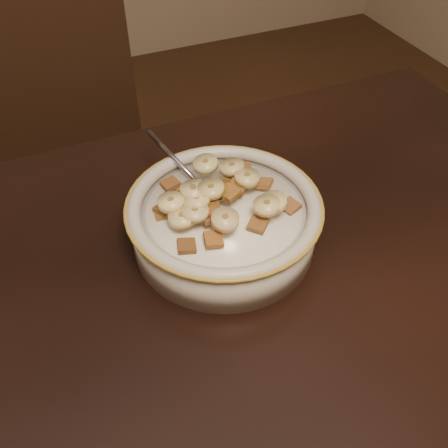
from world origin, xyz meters
name	(u,v)px	position (x,y,z in m)	size (l,w,h in m)	color
table	(115,425)	(0.00, 0.00, 0.73)	(1.40, 0.90, 0.04)	black
chair	(78,196)	(0.05, 0.69, 0.45)	(0.40, 0.40, 0.90)	black
cereal_bowl	(224,226)	(0.19, 0.17, 0.78)	(0.22, 0.22, 0.05)	beige
milk	(224,210)	(0.19, 0.17, 0.80)	(0.19, 0.19, 0.00)	white
spoon	(206,191)	(0.18, 0.20, 0.81)	(0.04, 0.05, 0.01)	#999BAB
cereal_square_0	(208,210)	(0.16, 0.15, 0.82)	(0.02, 0.02, 0.01)	brown
cereal_square_1	(241,175)	(0.23, 0.21, 0.81)	(0.02, 0.02, 0.01)	#9A6130
cereal_square_2	(237,187)	(0.21, 0.18, 0.82)	(0.02, 0.02, 0.01)	brown
cereal_square_3	(197,199)	(0.16, 0.18, 0.82)	(0.02, 0.02, 0.01)	brown
cereal_square_4	(164,209)	(0.12, 0.19, 0.81)	(0.02, 0.02, 0.01)	brown
cereal_square_5	(290,206)	(0.26, 0.14, 0.81)	(0.02, 0.02, 0.01)	brown
cereal_square_6	(228,191)	(0.19, 0.17, 0.83)	(0.02, 0.02, 0.01)	brown
cereal_square_7	(258,224)	(0.21, 0.12, 0.81)	(0.02, 0.02, 0.01)	brown
cereal_square_8	(229,193)	(0.19, 0.17, 0.83)	(0.02, 0.02, 0.01)	#94551B
cereal_square_9	(187,246)	(0.12, 0.12, 0.81)	(0.02, 0.02, 0.01)	brown
cereal_square_10	(231,179)	(0.21, 0.20, 0.82)	(0.02, 0.02, 0.01)	brown
cereal_square_11	(211,217)	(0.16, 0.15, 0.82)	(0.02, 0.02, 0.01)	brown
cereal_square_12	(264,183)	(0.25, 0.18, 0.81)	(0.02, 0.02, 0.01)	#9B6435
cereal_square_13	(239,175)	(0.23, 0.21, 0.81)	(0.02, 0.02, 0.01)	brown
cereal_square_14	(209,201)	(0.17, 0.17, 0.82)	(0.02, 0.02, 0.01)	brown
cereal_square_15	(242,167)	(0.24, 0.23, 0.81)	(0.02, 0.02, 0.01)	#9D511D
cereal_square_16	(181,206)	(0.14, 0.18, 0.81)	(0.02, 0.02, 0.01)	brown
cereal_square_17	(163,212)	(0.12, 0.19, 0.81)	(0.02, 0.02, 0.01)	olive
cereal_square_18	(213,239)	(0.15, 0.12, 0.82)	(0.02, 0.02, 0.01)	brown
cereal_square_19	(170,184)	(0.14, 0.23, 0.81)	(0.02, 0.02, 0.01)	brown
cereal_square_20	(188,191)	(0.15, 0.20, 0.82)	(0.02, 0.02, 0.01)	olive
banana_slice_0	(195,212)	(0.15, 0.15, 0.83)	(0.03, 0.03, 0.01)	tan
banana_slice_1	(194,191)	(0.15, 0.18, 0.83)	(0.03, 0.03, 0.01)	#DABF7F
banana_slice_2	(273,202)	(0.23, 0.13, 0.83)	(0.03, 0.03, 0.01)	#FCE588
banana_slice_3	(197,200)	(0.15, 0.17, 0.83)	(0.03, 0.03, 0.01)	#F3D288
banana_slice_4	(225,219)	(0.17, 0.13, 0.83)	(0.03, 0.03, 0.01)	beige
banana_slice_5	(267,205)	(0.22, 0.13, 0.83)	(0.03, 0.03, 0.01)	#D8CA7C
banana_slice_6	(247,177)	(0.22, 0.19, 0.83)	(0.03, 0.03, 0.01)	#E1C378
banana_slice_7	(193,190)	(0.16, 0.18, 0.83)	(0.03, 0.03, 0.01)	#DECE87
banana_slice_8	(171,202)	(0.13, 0.18, 0.83)	(0.03, 0.03, 0.01)	beige
banana_slice_9	(211,189)	(0.17, 0.17, 0.84)	(0.03, 0.03, 0.01)	#D7C572
banana_slice_10	(232,167)	(0.22, 0.21, 0.83)	(0.03, 0.03, 0.01)	tan
banana_slice_11	(206,164)	(0.19, 0.23, 0.83)	(0.03, 0.03, 0.01)	#CFC786
banana_slice_12	(182,218)	(0.13, 0.15, 0.82)	(0.03, 0.03, 0.01)	beige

